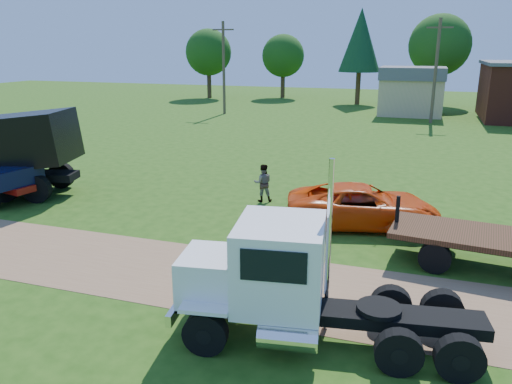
% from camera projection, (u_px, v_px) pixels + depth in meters
% --- Properties ---
extents(ground, '(140.00, 140.00, 0.00)m').
position_uv_depth(ground, '(225.00, 279.00, 14.91)').
color(ground, '#224A10').
rests_on(ground, ground).
extents(dirt_track, '(120.00, 4.20, 0.01)m').
position_uv_depth(dirt_track, '(225.00, 279.00, 14.91)').
color(dirt_track, brown).
rests_on(dirt_track, ground).
extents(white_semi_tractor, '(7.27, 3.29, 4.30)m').
position_uv_depth(white_semi_tractor, '(283.00, 281.00, 11.56)').
color(white_semi_tractor, black).
rests_on(white_semi_tractor, ground).
extents(orange_pickup, '(6.25, 3.97, 1.61)m').
position_uv_depth(orange_pickup, '(363.00, 206.00, 19.15)').
color(orange_pickup, '#DD440A').
rests_on(orange_pickup, ground).
extents(spectator_b, '(0.99, 0.89, 1.69)m').
position_uv_depth(spectator_b, '(263.00, 183.00, 22.15)').
color(spectator_b, '#999999').
rests_on(spectator_b, ground).
extents(tan_shed, '(6.20, 5.40, 4.70)m').
position_uv_depth(tan_shed, '(411.00, 90.00, 49.44)').
color(tan_shed, tan).
rests_on(tan_shed, ground).
extents(utility_poles, '(42.20, 0.28, 9.00)m').
position_uv_depth(utility_poles, '(436.00, 69.00, 43.64)').
color(utility_poles, '#4E3A2C').
rests_on(utility_poles, ground).
extents(tree_row, '(57.90, 10.57, 11.40)m').
position_uv_depth(tree_row, '(460.00, 45.00, 55.95)').
color(tree_row, '#331F14').
rests_on(tree_row, ground).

